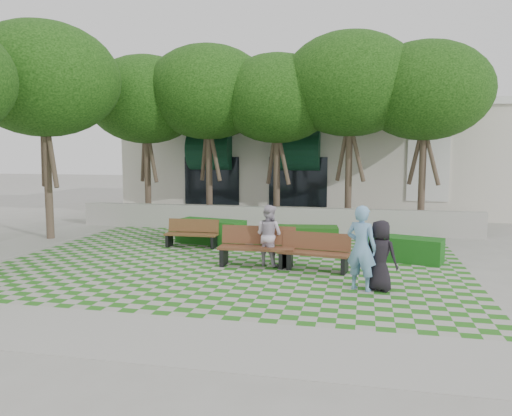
% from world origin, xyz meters
% --- Properties ---
extents(ground, '(90.00, 90.00, 0.00)m').
position_xyz_m(ground, '(0.00, 0.00, 0.00)').
color(ground, gray).
rests_on(ground, ground).
extents(lawn, '(12.00, 12.00, 0.00)m').
position_xyz_m(lawn, '(0.00, 1.00, 0.01)').
color(lawn, '#2B721E').
rests_on(lawn, ground).
extents(sidewalk_south, '(16.00, 2.00, 0.01)m').
position_xyz_m(sidewalk_south, '(0.00, -4.70, 0.01)').
color(sidewalk_south, '#9E9B93').
rests_on(sidewalk_south, ground).
extents(sidewalk_west, '(2.00, 12.00, 0.01)m').
position_xyz_m(sidewalk_west, '(-7.20, 1.00, 0.01)').
color(sidewalk_west, '#9E9B93').
rests_on(sidewalk_west, ground).
extents(retaining_wall, '(15.00, 0.36, 0.90)m').
position_xyz_m(retaining_wall, '(0.00, 6.20, 0.45)').
color(retaining_wall, '#9E9B93').
rests_on(retaining_wall, ground).
extents(bench_east, '(1.84, 0.86, 0.93)m').
position_xyz_m(bench_east, '(2.23, 0.40, 0.45)').
color(bench_east, '#58321E').
rests_on(bench_east, ground).
extents(bench_mid, '(1.97, 0.71, 1.02)m').
position_xyz_m(bench_mid, '(0.74, 0.53, 0.49)').
color(bench_mid, '#55301D').
rests_on(bench_mid, ground).
extents(bench_west, '(1.64, 0.58, 0.86)m').
position_xyz_m(bench_west, '(-1.78, 2.60, 0.41)').
color(bench_west, brown).
rests_on(bench_west, ground).
extents(hedge_east, '(2.02, 1.28, 0.66)m').
position_xyz_m(hedge_east, '(4.56, 1.94, 0.33)').
color(hedge_east, '#134A14').
rests_on(hedge_east, ground).
extents(hedge_midright, '(2.14, 1.07, 0.72)m').
position_xyz_m(hedge_midright, '(1.65, 2.90, 0.36)').
color(hedge_midright, '#184713').
rests_on(hedge_midright, ground).
extents(hedge_midleft, '(2.31, 1.33, 0.76)m').
position_xyz_m(hedge_midleft, '(-1.40, 3.34, 0.38)').
color(hedge_midleft, '#144D14').
rests_on(hedge_midleft, ground).
extents(person_blue, '(0.79, 0.67, 1.84)m').
position_xyz_m(person_blue, '(3.39, -1.21, 0.92)').
color(person_blue, '#6F9FCA').
rests_on(person_blue, ground).
extents(person_dark, '(0.88, 0.76, 1.52)m').
position_xyz_m(person_dark, '(3.78, -1.15, 0.76)').
color(person_dark, black).
rests_on(person_dark, ground).
extents(person_white, '(0.95, 0.87, 1.59)m').
position_xyz_m(person_white, '(1.02, 0.68, 0.79)').
color(person_white, silver).
rests_on(person_white, ground).
extents(tree_row, '(17.70, 13.40, 7.41)m').
position_xyz_m(tree_row, '(-1.86, 5.95, 5.18)').
color(tree_row, '#47382B').
rests_on(tree_row, ground).
extents(building, '(18.00, 8.92, 5.15)m').
position_xyz_m(building, '(0.93, 14.08, 2.52)').
color(building, beige).
rests_on(building, ground).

